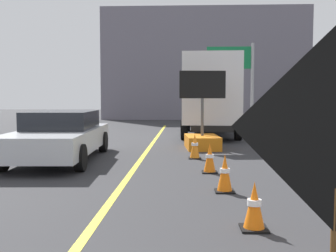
# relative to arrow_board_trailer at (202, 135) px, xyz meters

# --- Properties ---
(lane_center_stripe) EXTENTS (0.14, 36.00, 0.01)m
(lane_center_stripe) POSITION_rel_arrow_board_trailer_xyz_m (-1.86, -6.66, -0.48)
(lane_center_stripe) COLOR yellow
(lane_center_stripe) RESTS_ON ground
(arrow_board_trailer) EXTENTS (1.60, 1.89, 2.70)m
(arrow_board_trailer) POSITION_rel_arrow_board_trailer_xyz_m (0.00, 0.00, 0.00)
(arrow_board_trailer) COLOR orange
(arrow_board_trailer) RESTS_ON ground
(box_truck) EXTENTS (2.73, 7.19, 3.56)m
(box_truck) POSITION_rel_arrow_board_trailer_xyz_m (0.57, 4.68, 1.42)
(box_truck) COLOR black
(box_truck) RESTS_ON ground
(pickup_car) EXTENTS (2.31, 5.27, 1.38)m
(pickup_car) POSITION_rel_arrow_board_trailer_xyz_m (-4.13, -2.69, 0.22)
(pickup_car) COLOR silver
(pickup_car) RESTS_ON ground
(highway_guide_sign) EXTENTS (2.79, 0.18, 5.00)m
(highway_guide_sign) POSITION_rel_arrow_board_trailer_xyz_m (2.60, 9.82, 2.94)
(highway_guide_sign) COLOR gray
(highway_guide_sign) RESTS_ON ground
(far_building_block) EXTENTS (16.93, 7.00, 9.13)m
(far_building_block) POSITION_rel_arrow_board_trailer_xyz_m (1.00, 21.45, 4.08)
(far_building_block) COLOR slate
(far_building_block) RESTS_ON ground
(traffic_cone_near_sign) EXTENTS (0.36, 0.36, 0.65)m
(traffic_cone_near_sign) POSITION_rel_arrow_board_trailer_xyz_m (0.32, -8.41, -0.16)
(traffic_cone_near_sign) COLOR black
(traffic_cone_near_sign) RESTS_ON ground
(traffic_cone_mid_lane) EXTENTS (0.36, 0.36, 0.71)m
(traffic_cone_mid_lane) POSITION_rel_arrow_board_trailer_xyz_m (0.14, -6.32, -0.13)
(traffic_cone_mid_lane) COLOR black
(traffic_cone_mid_lane) RESTS_ON ground
(traffic_cone_far_lane) EXTENTS (0.36, 0.36, 0.70)m
(traffic_cone_far_lane) POSITION_rel_arrow_board_trailer_xyz_m (-0.02, -4.44, -0.14)
(traffic_cone_far_lane) COLOR black
(traffic_cone_far_lane) RESTS_ON ground
(traffic_cone_curbside) EXTENTS (0.36, 0.36, 0.74)m
(traffic_cone_curbside) POSITION_rel_arrow_board_trailer_xyz_m (-0.31, -2.30, -0.12)
(traffic_cone_curbside) COLOR black
(traffic_cone_curbside) RESTS_ON ground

